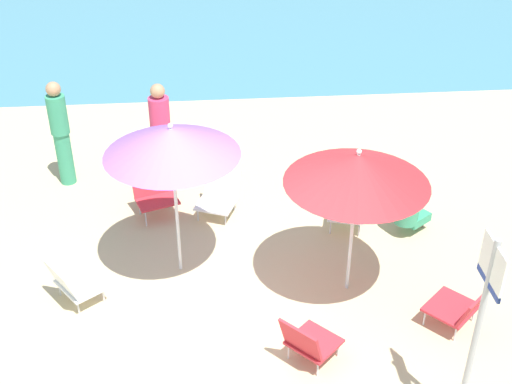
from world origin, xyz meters
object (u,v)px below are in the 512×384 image
beach_chair_b (219,194)px  beach_chair_d (308,341)px  beach_chair_f (70,282)px  umbrella_red (358,169)px  beach_chair_c (155,193)px  person_a (61,133)px  person_c (161,139)px  beach_chair_a (460,307)px  umbrella_purple (171,142)px  beach_chair_e (347,203)px  warning_sign (482,310)px  person_b (409,205)px

beach_chair_b → beach_chair_d: size_ratio=1.01×
beach_chair_d → beach_chair_f: size_ratio=0.97×
umbrella_red → beach_chair_c: (-2.37, 1.85, -1.33)m
person_a → person_c: (1.49, -0.42, 0.04)m
beach_chair_b → beach_chair_a: bearing=66.5°
beach_chair_f → beach_chair_b: bearing=8.3°
beach_chair_f → umbrella_purple: bearing=-14.0°
beach_chair_e → person_a: person_a is taller
beach_chair_a → warning_sign: size_ratio=0.36×
beach_chair_a → beach_chair_b: (-2.57, 2.60, -0.01)m
person_c → beach_chair_a: bearing=-75.5°
beach_chair_b → beach_chair_d: beach_chair_d is taller
beach_chair_c → beach_chair_d: (1.70, -3.04, -0.02)m
beach_chair_d → beach_chair_f: bearing=111.0°
umbrella_red → person_b: umbrella_red is taller
umbrella_red → beach_chair_b: bearing=129.0°
umbrella_purple → beach_chair_a: bearing=-23.2°
beach_chair_e → person_b: 0.83m
beach_chair_e → warning_sign: (0.40, -3.40, 1.07)m
person_a → warning_sign: 6.58m
warning_sign → person_b: bearing=84.4°
warning_sign → beach_chair_c: bearing=129.1°
beach_chair_c → person_b: 3.49m
warning_sign → beach_chair_e: bearing=97.7°
umbrella_red → beach_chair_e: 1.95m
umbrella_red → person_b: bearing=46.0°
person_c → person_a: bearing=132.5°
umbrella_red → warning_sign: size_ratio=0.90×
umbrella_purple → beach_chair_b: size_ratio=2.77×
umbrella_purple → beach_chair_c: umbrella_purple is taller
beach_chair_c → beach_chair_f: bearing=-45.1°
umbrella_purple → beach_chair_e: bearing=20.2°
beach_chair_a → person_c: bearing=3.6°
beach_chair_b → person_c: 1.15m
beach_chair_b → warning_sign: (2.14, -3.84, 1.10)m
beach_chair_a → beach_chair_c: bearing=10.0°
beach_chair_e → beach_chair_b: bearing=-88.5°
beach_chair_f → warning_sign: warning_sign is taller
person_c → warning_sign: (2.92, -4.44, 0.51)m
beach_chair_a → beach_chair_e: 2.32m
umbrella_purple → beach_chair_c: 2.00m
warning_sign → umbrella_purple: bearing=137.3°
beach_chair_b → warning_sign: size_ratio=0.34×
beach_chair_e → person_b: size_ratio=0.73×
beach_chair_b → beach_chair_e: bearing=97.8°
beach_chair_e → person_c: size_ratio=0.39×
beach_chair_f → person_b: 4.42m
beach_chair_c → person_a: bearing=-144.9°
beach_chair_d → beach_chair_e: 2.73m
umbrella_purple → beach_chair_e: umbrella_purple is taller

